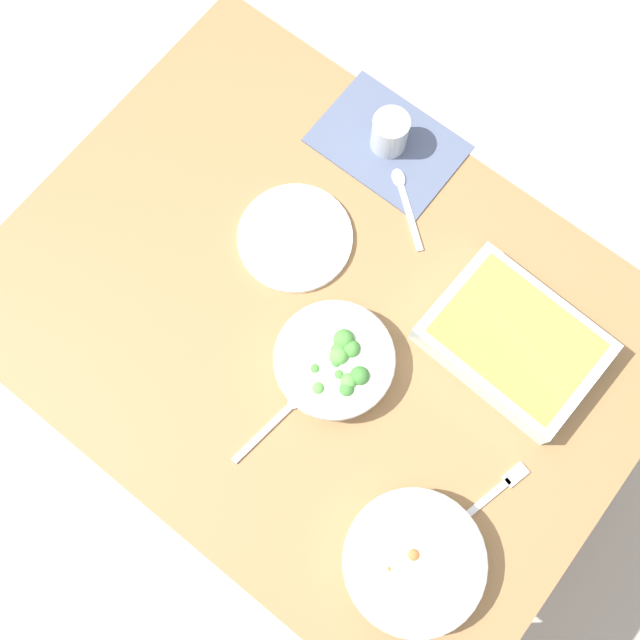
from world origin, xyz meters
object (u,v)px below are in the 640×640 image
Objects in this scene: spoon_spare at (404,197)px; fork_on_table at (493,493)px; broccoli_bowl at (335,361)px; drink_cup at (390,134)px; stew_bowl at (414,561)px; spoon_by_stew at (417,535)px; baking_dish at (514,341)px; side_plate at (295,238)px; spoon_by_broccoli at (280,416)px.

fork_on_table is (-0.45, 0.35, -0.00)m from spoon_spare.
drink_cup is at bearing -65.46° from broccoli_bowl.
stew_bowl is 2.81× the size of drink_cup.
broccoli_bowl is 0.33m from spoon_by_stew.
stew_bowl is at bearing 129.62° from drink_cup.
baking_dish is 3.65× the size of drink_cup.
side_plate is 0.58m from spoon_by_stew.
spoon_by_broccoli is at bearing -2.44° from spoon_by_stew.
broccoli_bowl is 0.70× the size of baking_dish.
drink_cup reaches higher than spoon_spare.
spoon_spare is 0.58m from fork_on_table.
side_plate is 1.25× the size of fork_on_table.
fork_on_table is (-0.13, 0.24, -0.03)m from baking_dish.
baking_dish is 1.41× the size of side_plate.
spoon_spare is (-0.11, -0.20, -0.00)m from side_plate.
broccoli_bowl reaches higher than side_plate.
spoon_by_broccoli is at bearing 107.29° from drink_cup.
baking_dish is at bearing -78.98° from stew_bowl.
stew_bowl is at bearing 147.23° from side_plate.
drink_cup is (0.19, -0.42, 0.01)m from broccoli_bowl.
stew_bowl is at bearing 75.55° from fork_on_table.
drink_cup is at bearing -38.09° from spoon_spare.
fork_on_table is at bearing 118.05° from baking_dish.
baking_dish is 0.38m from spoon_by_stew.
spoon_by_stew is 0.63m from spoon_spare.
spoon_by_broccoli is 1.00× the size of fork_on_table.
drink_cup is 0.48× the size of spoon_by_broccoli.
broccoli_bowl is 0.36m from spoon_spare.
spoon_by_broccoli is at bearing 82.21° from broccoli_bowl.
baking_dish is (0.08, -0.41, 0.00)m from stew_bowl.
drink_cup is 0.70m from fork_on_table.
spoon_by_stew and spoon_spare have the same top height.
side_plate is at bearing -15.60° from fork_on_table.
stew_bowl reaches higher than spoon_by_broccoli.
stew_bowl is 0.79m from drink_cup.
baking_dish is at bearing -135.63° from broccoli_bowl.
spoon_by_broccoli is (0.02, 0.14, -0.03)m from broccoli_bowl.
spoon_by_stew is (-0.06, 0.37, -0.03)m from baking_dish.
spoon_by_stew is at bearing 153.17° from broccoli_bowl.
spoon_by_broccoli is (0.31, -0.01, 0.00)m from spoon_by_stew.
spoon_by_broccoli is at bearing -9.15° from stew_bowl.
fork_on_table is at bearing 164.40° from side_plate.
side_plate is at bearing -55.88° from spoon_by_broccoli.
drink_cup is (0.50, -0.61, 0.01)m from stew_bowl.
spoon_by_stew is (-0.48, 0.57, -0.03)m from drink_cup.
broccoli_bowl reaches higher than spoon_by_broccoli.
baking_dish is 0.44m from spoon_by_broccoli.
spoon_by_broccoli is (-0.17, 0.55, -0.03)m from drink_cup.
spoon_by_stew is at bearing -66.86° from stew_bowl.
baking_dish is (-0.23, -0.23, 0.00)m from broccoli_bowl.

